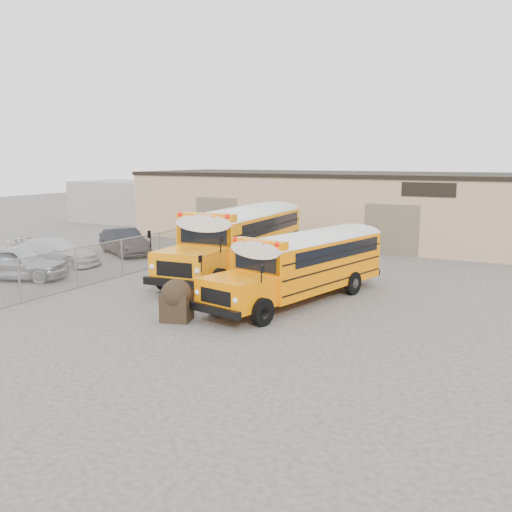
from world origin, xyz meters
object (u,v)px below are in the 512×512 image
at_px(school_bus_left, 288,221).
at_px(car_dark, 124,242).
at_px(school_bus_right, 374,244).
at_px(tarp_bundle, 177,299).
at_px(car_silver, 15,263).
at_px(car_white, 55,252).

height_order(school_bus_left, car_dark, school_bus_left).
relative_size(school_bus_right, tarp_bundle, 6.55).
distance_m(school_bus_left, school_bus_right, 8.20).
relative_size(school_bus_left, car_silver, 2.41).
xyz_separation_m(school_bus_right, tarp_bundle, (-4.01, -10.55, -0.85)).
bearing_deg(school_bus_right, tarp_bundle, -110.80).
distance_m(school_bus_right, tarp_bundle, 11.32).
bearing_deg(car_white, school_bus_right, -83.63).
relative_size(school_bus_right, car_silver, 2.05).
bearing_deg(school_bus_left, car_dark, -147.40).
distance_m(tarp_bundle, car_white, 13.10).
xyz_separation_m(school_bus_left, car_dark, (-8.23, -5.26, -1.15)).
relative_size(tarp_bundle, car_silver, 0.31).
xyz_separation_m(school_bus_right, car_white, (-15.85, -4.95, -0.89)).
bearing_deg(school_bus_right, car_silver, -150.35).
bearing_deg(school_bus_left, car_silver, -121.57).
relative_size(school_bus_left, school_bus_right, 1.17).
xyz_separation_m(car_silver, car_dark, (-0.15, 7.88, -0.05)).
bearing_deg(car_white, school_bus_left, -54.40).
xyz_separation_m(car_silver, car_white, (-1.10, 3.45, -0.09)).
bearing_deg(tarp_bundle, car_dark, 137.38).
relative_size(school_bus_right, car_white, 1.98).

